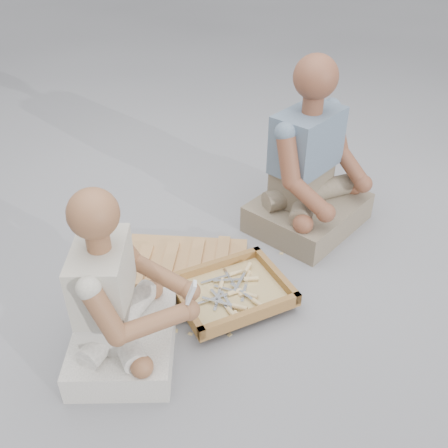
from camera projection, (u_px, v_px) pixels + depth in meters
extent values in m
plane|color=gray|center=(227.00, 294.00, 2.46)|extent=(60.00, 60.00, 0.00)
cube|color=olive|center=(184.00, 264.00, 2.62)|extent=(0.74, 0.58, 0.04)
cube|color=brown|center=(232.00, 294.00, 2.38)|extent=(0.61, 0.54, 0.02)
cube|color=brown|center=(215.00, 266.00, 2.51)|extent=(0.51, 0.17, 0.05)
cube|color=brown|center=(251.00, 315.00, 2.22)|extent=(0.51, 0.17, 0.05)
cube|color=brown|center=(276.00, 274.00, 2.45)|extent=(0.14, 0.41, 0.05)
cube|color=brown|center=(184.00, 305.00, 2.28)|extent=(0.14, 0.41, 0.05)
cube|color=tan|center=(232.00, 292.00, 2.38)|extent=(0.54, 0.46, 0.01)
cube|color=silver|center=(229.00, 289.00, 2.37)|extent=(0.14, 0.09, 0.00)
cylinder|color=tan|center=(251.00, 295.00, 2.34)|extent=(0.07, 0.06, 0.02)
cube|color=silver|center=(228.00, 301.00, 2.31)|extent=(0.05, 0.15, 0.00)
cylinder|color=tan|center=(238.00, 317.00, 2.23)|extent=(0.04, 0.07, 0.02)
cube|color=silver|center=(219.00, 299.00, 2.32)|extent=(0.07, 0.14, 0.00)
cylinder|color=tan|center=(232.00, 313.00, 2.24)|extent=(0.05, 0.07, 0.02)
cube|color=silver|center=(244.00, 291.00, 2.38)|extent=(0.07, 0.15, 0.00)
cylinder|color=tan|center=(248.00, 276.00, 2.46)|extent=(0.05, 0.07, 0.02)
cube|color=silver|center=(229.00, 280.00, 2.42)|extent=(0.15, 0.03, 0.00)
cylinder|color=tan|center=(251.00, 279.00, 2.43)|extent=(0.07, 0.03, 0.02)
cube|color=silver|center=(240.00, 281.00, 2.41)|extent=(0.09, 0.13, 0.00)
cylinder|color=tan|center=(247.00, 268.00, 2.49)|extent=(0.06, 0.07, 0.02)
cube|color=silver|center=(217.00, 301.00, 2.29)|extent=(0.14, 0.09, 0.00)
cylinder|color=tan|center=(240.00, 307.00, 2.26)|extent=(0.07, 0.05, 0.02)
cube|color=silver|center=(213.00, 299.00, 2.32)|extent=(0.15, 0.05, 0.00)
cylinder|color=tan|center=(234.00, 292.00, 2.36)|extent=(0.07, 0.04, 0.02)
cube|color=silver|center=(230.00, 278.00, 2.45)|extent=(0.05, 0.15, 0.00)
cylinder|color=tan|center=(239.00, 292.00, 2.37)|extent=(0.04, 0.07, 0.02)
cube|color=silver|center=(215.00, 279.00, 2.44)|extent=(0.15, 0.05, 0.00)
cylinder|color=tan|center=(235.00, 273.00, 2.47)|extent=(0.07, 0.04, 0.02)
cube|color=silver|center=(242.00, 291.00, 2.35)|extent=(0.09, 0.14, 0.00)
cylinder|color=tan|center=(258.00, 304.00, 2.28)|extent=(0.06, 0.07, 0.02)
cube|color=silver|center=(217.00, 299.00, 2.32)|extent=(0.06, 0.15, 0.00)
cylinder|color=tan|center=(221.00, 284.00, 2.41)|extent=(0.04, 0.07, 0.02)
cube|color=tan|center=(210.00, 315.00, 2.34)|extent=(0.02, 0.02, 0.00)
cube|color=tan|center=(240.00, 259.00, 2.68)|extent=(0.02, 0.02, 0.00)
cube|color=tan|center=(190.00, 334.00, 2.24)|extent=(0.02, 0.02, 0.00)
cube|color=tan|center=(230.00, 335.00, 2.24)|extent=(0.02, 0.02, 0.00)
cube|color=tan|center=(281.00, 253.00, 2.72)|extent=(0.02, 0.02, 0.00)
cube|color=tan|center=(251.00, 285.00, 2.51)|extent=(0.02, 0.02, 0.00)
cube|color=tan|center=(176.00, 331.00, 2.26)|extent=(0.02, 0.02, 0.00)
cube|color=tan|center=(192.00, 323.00, 2.29)|extent=(0.02, 0.02, 0.00)
cube|color=tan|center=(183.00, 307.00, 2.38)|extent=(0.02, 0.02, 0.00)
cube|color=tan|center=(246.00, 267.00, 2.62)|extent=(0.02, 0.02, 0.00)
cube|color=tan|center=(236.00, 292.00, 2.47)|extent=(0.02, 0.02, 0.00)
cube|color=tan|center=(239.00, 301.00, 2.41)|extent=(0.02, 0.02, 0.00)
cube|color=tan|center=(269.00, 281.00, 2.53)|extent=(0.02, 0.02, 0.00)
cube|color=tan|center=(231.00, 270.00, 2.60)|extent=(0.02, 0.02, 0.00)
cube|color=silver|center=(125.00, 341.00, 2.12)|extent=(0.49, 0.58, 0.13)
cube|color=silver|center=(107.00, 316.00, 2.04)|extent=(0.22, 0.31, 0.16)
cube|color=beige|center=(102.00, 276.00, 1.91)|extent=(0.25, 0.35, 0.27)
sphere|color=brown|center=(93.00, 214.00, 1.75)|extent=(0.19, 0.19, 0.19)
sphere|color=brown|center=(190.00, 291.00, 2.04)|extent=(0.08, 0.08, 0.08)
sphere|color=brown|center=(189.00, 310.00, 1.95)|extent=(0.08, 0.08, 0.08)
cube|color=#776555|center=(308.00, 212.00, 2.91)|extent=(0.81, 0.79, 0.16)
cube|color=#776555|center=(301.00, 182.00, 2.84)|extent=(0.41, 0.39, 0.20)
cube|color=slate|center=(307.00, 140.00, 2.69)|extent=(0.46, 0.43, 0.33)
sphere|color=brown|center=(316.00, 77.00, 2.48)|extent=(0.23, 0.23, 0.23)
sphere|color=brown|center=(363.00, 184.00, 2.80)|extent=(0.10, 0.10, 0.10)
sphere|color=brown|center=(326.00, 213.00, 2.56)|extent=(0.10, 0.10, 0.10)
cube|color=silver|center=(191.00, 293.00, 1.90)|extent=(0.05, 0.05, 0.10)
cube|color=black|center=(191.00, 291.00, 1.90)|extent=(0.02, 0.03, 0.03)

